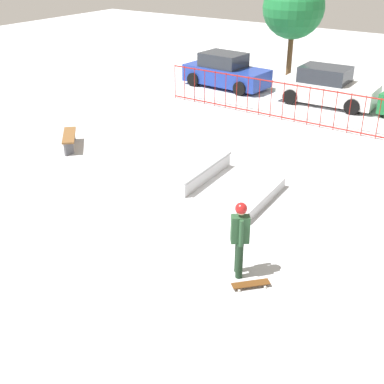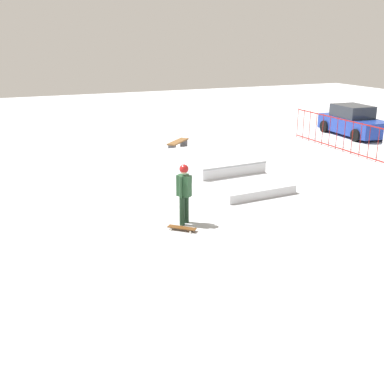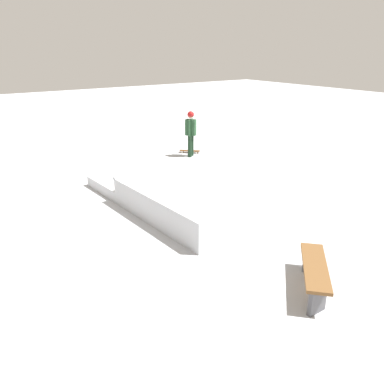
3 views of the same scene
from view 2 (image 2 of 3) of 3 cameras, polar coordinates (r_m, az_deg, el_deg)
ground_plane at (r=17.84m, az=3.85°, el=1.50°), size 60.00×60.00×0.00m
skate_ramp at (r=18.22m, az=2.97°, el=2.90°), size 5.54×2.90×0.74m
skater at (r=13.27m, az=-0.95°, el=0.28°), size 0.44×0.40×1.73m
skateboard at (r=13.11m, az=-1.20°, el=-4.28°), size 0.69×0.72×0.09m
perimeter_fence at (r=21.75m, az=20.72°, el=5.45°), size 11.22×0.33×1.50m
park_bench at (r=22.22m, az=-1.68°, el=5.76°), size 1.39×1.43×0.48m
parked_car_blue at (r=27.22m, az=18.58°, el=7.88°), size 4.21×2.15×1.60m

